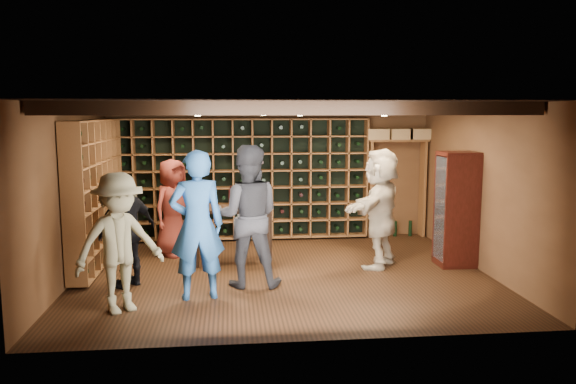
{
  "coord_description": "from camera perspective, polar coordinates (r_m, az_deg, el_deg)",
  "views": [
    {
      "loc": [
        -0.75,
        -8.04,
        2.37
      ],
      "look_at": [
        0.1,
        0.2,
        1.2
      ],
      "focal_mm": 35.0,
      "sensor_mm": 36.0,
      "label": 1
    }
  ],
  "objects": [
    {
      "name": "wine_rack_back",
      "position": [
        10.44,
        -4.6,
        1.33
      ],
      "size": [
        4.65,
        0.3,
        2.2
      ],
      "color": "brown",
      "rests_on": "ground"
    },
    {
      "name": "guest_beige",
      "position": [
        8.74,
        9.37,
        -1.61
      ],
      "size": [
        1.41,
        1.71,
        1.83
      ],
      "primitive_type": "imported",
      "rotation": [
        0.0,
        0.0,
        4.11
      ],
      "color": "tan",
      "rests_on": "ground"
    },
    {
      "name": "man_blue_shirt",
      "position": [
        7.21,
        -9.23,
        -3.34
      ],
      "size": [
        0.77,
        0.57,
        1.91
      ],
      "primitive_type": "imported",
      "rotation": [
        0.0,
        0.0,
        3.32
      ],
      "color": "navy",
      "rests_on": "ground"
    },
    {
      "name": "room_shell",
      "position": [
        8.12,
        -0.58,
        8.41
      ],
      "size": [
        6.0,
        6.0,
        6.0
      ],
      "color": "brown",
      "rests_on": "ground"
    },
    {
      "name": "display_cabinet",
      "position": [
        9.06,
        16.7,
        -1.9
      ],
      "size": [
        0.55,
        0.5,
        1.75
      ],
      "color": "#39100B",
      "rests_on": "ground"
    },
    {
      "name": "guest_red_floral",
      "position": [
        9.5,
        -11.6,
        -1.56
      ],
      "size": [
        0.9,
        0.94,
        1.62
      ],
      "primitive_type": "imported",
      "rotation": [
        0.0,
        0.0,
        0.89
      ],
      "color": "maroon",
      "rests_on": "ground"
    },
    {
      "name": "tasting_table",
      "position": [
        8.81,
        -5.55,
        -2.28
      ],
      "size": [
        1.27,
        0.75,
        1.18
      ],
      "rotation": [
        0.0,
        0.0,
        -0.13
      ],
      "color": "black",
      "rests_on": "ground"
    },
    {
      "name": "crate_shelf",
      "position": [
        10.86,
        11.07,
        3.68
      ],
      "size": [
        1.2,
        0.32,
        2.07
      ],
      "color": "brown",
      "rests_on": "ground"
    },
    {
      "name": "guest_woman_black",
      "position": [
        7.95,
        -16.01,
        -3.77
      ],
      "size": [
        0.88,
        0.95,
        1.57
      ],
      "primitive_type": "imported",
      "rotation": [
        0.0,
        0.0,
        4.01
      ],
      "color": "black",
      "rests_on": "ground"
    },
    {
      "name": "ground",
      "position": [
        8.41,
        -0.52,
        -8.3
      ],
      "size": [
        6.0,
        6.0,
        0.0
      ],
      "primitive_type": "plane",
      "color": "#331C0E",
      "rests_on": "ground"
    },
    {
      "name": "man_grey_suit",
      "position": [
        7.67,
        -4.17,
        -2.46
      ],
      "size": [
        1.0,
        0.81,
        1.94
      ],
      "primitive_type": "imported",
      "rotation": [
        0.0,
        0.0,
        3.06
      ],
      "color": "black",
      "rests_on": "ground"
    },
    {
      "name": "wine_rack_left",
      "position": [
        9.18,
        -18.91,
        -0.01
      ],
      "size": [
        0.3,
        2.65,
        2.2
      ],
      "color": "brown",
      "rests_on": "ground"
    },
    {
      "name": "guest_khaki",
      "position": [
        6.96,
        -16.78,
        -4.99
      ],
      "size": [
        1.25,
        1.11,
        1.68
      ],
      "primitive_type": "imported",
      "rotation": [
        0.0,
        0.0,
        0.57
      ],
      "color": "#847D5B",
      "rests_on": "ground"
    }
  ]
}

